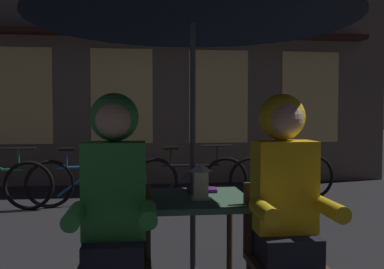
% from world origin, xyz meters
% --- Properties ---
extents(cafe_table, '(0.72, 0.72, 0.74)m').
position_xyz_m(cafe_table, '(0.00, 0.00, 0.64)').
color(cafe_table, '#42664C').
rests_on(cafe_table, ground_plane).
extents(lantern, '(0.11, 0.11, 0.23)m').
position_xyz_m(lantern, '(0.04, -0.07, 0.86)').
color(lantern, white).
rests_on(lantern, cafe_table).
extents(chair_left, '(0.40, 0.40, 0.87)m').
position_xyz_m(chair_left, '(-0.48, -0.37, 0.49)').
color(chair_left, '#513823').
rests_on(chair_left, ground_plane).
extents(chair_right, '(0.40, 0.40, 0.87)m').
position_xyz_m(chair_right, '(0.48, -0.37, 0.49)').
color(chair_right, '#513823').
rests_on(chair_right, ground_plane).
extents(person_left_hooded, '(0.45, 0.56, 1.40)m').
position_xyz_m(person_left_hooded, '(-0.48, -0.43, 0.85)').
color(person_left_hooded, black).
rests_on(person_left_hooded, ground_plane).
extents(person_right_hooded, '(0.45, 0.56, 1.40)m').
position_xyz_m(person_right_hooded, '(0.48, -0.43, 0.85)').
color(person_right_hooded, black).
rests_on(person_right_hooded, ground_plane).
extents(shopfront_building, '(10.00, 0.93, 6.20)m').
position_xyz_m(shopfront_building, '(-0.68, 5.40, 3.09)').
color(shopfront_building, '#6B5B4C').
rests_on(shopfront_building, ground_plane).
extents(bicycle_second, '(1.64, 0.46, 0.84)m').
position_xyz_m(bicycle_second, '(-1.08, 3.35, 0.35)').
color(bicycle_second, black).
rests_on(bicycle_second, ground_plane).
extents(bicycle_third, '(1.68, 0.09, 0.84)m').
position_xyz_m(bicycle_third, '(0.36, 3.32, 0.35)').
color(bicycle_third, black).
rests_on(bicycle_third, ground_plane).
extents(bicycle_fourth, '(1.67, 0.25, 0.84)m').
position_xyz_m(bicycle_fourth, '(1.73, 3.37, 0.35)').
color(bicycle_fourth, black).
rests_on(bicycle_fourth, ground_plane).
extents(book, '(0.20, 0.14, 0.02)m').
position_xyz_m(book, '(0.08, 0.18, 0.75)').
color(book, '#661E7A').
rests_on(book, cafe_table).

